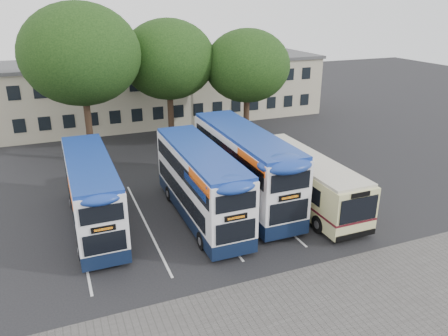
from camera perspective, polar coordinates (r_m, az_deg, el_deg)
ground at (r=23.24m, az=10.62°, el=-9.42°), size 120.00×120.00×0.00m
paving_strip at (r=18.90m, az=13.61°, el=-17.67°), size 40.00×6.00×0.01m
bay_lines at (r=25.71m, az=-2.51°, el=-5.88°), size 14.12×11.00×0.01m
depot_building at (r=45.87m, az=-7.46°, el=10.22°), size 32.40×8.40×6.20m
lamp_post at (r=41.02m, az=3.33°, el=11.83°), size 0.25×1.05×9.06m
tree_left at (r=33.66m, az=-18.22°, el=13.91°), size 8.54×8.54×11.69m
tree_mid at (r=36.66m, az=-7.28°, el=13.87°), size 7.58×7.58×10.40m
tree_right at (r=37.19m, az=3.05°, el=13.18°), size 7.09×7.09×9.59m
bus_dd_left at (r=24.36m, az=-16.89°, el=-2.79°), size 2.29×9.47×3.94m
bus_dd_mid at (r=24.30m, az=-3.12°, el=-1.64°), size 2.41×9.94×4.14m
bus_dd_right at (r=26.22m, az=2.64°, el=0.57°), size 2.62×10.80×4.50m
bus_single at (r=26.65m, az=10.39°, el=-1.20°), size 2.57×10.09×3.01m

